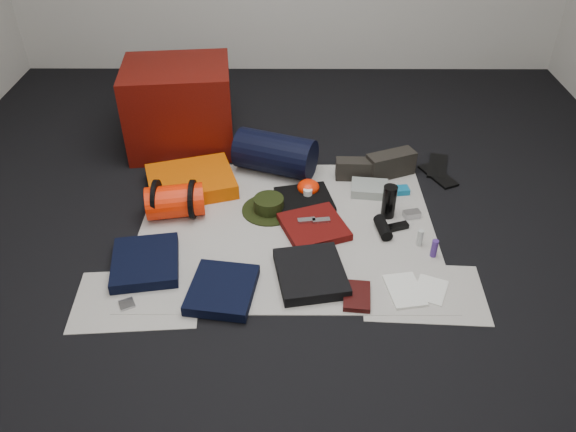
{
  "coord_description": "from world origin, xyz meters",
  "views": [
    {
      "loc": [
        0.02,
        -2.42,
        1.89
      ],
      "look_at": [
        0.01,
        -0.02,
        0.1
      ],
      "focal_mm": 35.0,
      "sensor_mm": 36.0,
      "label": 1
    }
  ],
  "objects_px": {
    "red_cabinet": "(180,107)",
    "sleeping_pad": "(191,181)",
    "water_bottle": "(389,202)",
    "compact_camera": "(412,214)",
    "paperback_book": "(357,296)",
    "navy_duffel": "(275,154)",
    "stuff_sack": "(175,201)"
  },
  "relations": [
    {
      "from": "water_bottle",
      "to": "navy_duffel",
      "type": "bearing_deg",
      "value": 143.94
    },
    {
      "from": "water_bottle",
      "to": "compact_camera",
      "type": "distance_m",
      "value": 0.16
    },
    {
      "from": "sleeping_pad",
      "to": "red_cabinet",
      "type": "bearing_deg",
      "value": 103.46
    },
    {
      "from": "navy_duffel",
      "to": "water_bottle",
      "type": "height_order",
      "value": "navy_duffel"
    },
    {
      "from": "compact_camera",
      "to": "paperback_book",
      "type": "height_order",
      "value": "compact_camera"
    },
    {
      "from": "red_cabinet",
      "to": "sleeping_pad",
      "type": "bearing_deg",
      "value": -82.78
    },
    {
      "from": "sleeping_pad",
      "to": "water_bottle",
      "type": "relative_size",
      "value": 2.57
    },
    {
      "from": "sleeping_pad",
      "to": "water_bottle",
      "type": "xyz_separation_m",
      "value": [
        1.14,
        -0.28,
        0.05
      ]
    },
    {
      "from": "red_cabinet",
      "to": "compact_camera",
      "type": "xyz_separation_m",
      "value": [
        1.4,
        -0.83,
        -0.25
      ]
    },
    {
      "from": "water_bottle",
      "to": "compact_camera",
      "type": "bearing_deg",
      "value": -5.09
    },
    {
      "from": "red_cabinet",
      "to": "compact_camera",
      "type": "height_order",
      "value": "red_cabinet"
    },
    {
      "from": "red_cabinet",
      "to": "navy_duffel",
      "type": "bearing_deg",
      "value": -35.26
    },
    {
      "from": "navy_duffel",
      "to": "paperback_book",
      "type": "bearing_deg",
      "value": -49.05
    },
    {
      "from": "sleeping_pad",
      "to": "water_bottle",
      "type": "bearing_deg",
      "value": -13.62
    },
    {
      "from": "sleeping_pad",
      "to": "navy_duffel",
      "type": "height_order",
      "value": "navy_duffel"
    },
    {
      "from": "red_cabinet",
      "to": "water_bottle",
      "type": "xyz_separation_m",
      "value": [
        1.27,
        -0.81,
        -0.17
      ]
    },
    {
      "from": "red_cabinet",
      "to": "compact_camera",
      "type": "relative_size",
      "value": 7.28
    },
    {
      "from": "sleeping_pad",
      "to": "water_bottle",
      "type": "height_order",
      "value": "water_bottle"
    },
    {
      "from": "navy_duffel",
      "to": "water_bottle",
      "type": "bearing_deg",
      "value": -15.12
    },
    {
      "from": "red_cabinet",
      "to": "sleeping_pad",
      "type": "distance_m",
      "value": 0.6
    },
    {
      "from": "water_bottle",
      "to": "paperback_book",
      "type": "relative_size",
      "value": 1.01
    },
    {
      "from": "stuff_sack",
      "to": "navy_duffel",
      "type": "relative_size",
      "value": 0.65
    },
    {
      "from": "water_bottle",
      "to": "compact_camera",
      "type": "relative_size",
      "value": 2.11
    },
    {
      "from": "water_bottle",
      "to": "compact_camera",
      "type": "height_order",
      "value": "water_bottle"
    },
    {
      "from": "stuff_sack",
      "to": "red_cabinet",
      "type": "bearing_deg",
      "value": 95.95
    },
    {
      "from": "navy_duffel",
      "to": "compact_camera",
      "type": "xyz_separation_m",
      "value": [
        0.77,
        -0.48,
        -0.11
      ]
    },
    {
      "from": "sleeping_pad",
      "to": "paperback_book",
      "type": "distance_m",
      "value": 1.3
    },
    {
      "from": "navy_duffel",
      "to": "paperback_book",
      "type": "relative_size",
      "value": 2.53
    },
    {
      "from": "compact_camera",
      "to": "sleeping_pad",
      "type": "bearing_deg",
      "value": 153.56
    },
    {
      "from": "paperback_book",
      "to": "compact_camera",
      "type": "bearing_deg",
      "value": 66.22
    },
    {
      "from": "paperback_book",
      "to": "water_bottle",
      "type": "bearing_deg",
      "value": 76.42
    },
    {
      "from": "water_bottle",
      "to": "compact_camera",
      "type": "xyz_separation_m",
      "value": [
        0.13,
        -0.01,
        -0.08
      ]
    }
  ]
}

